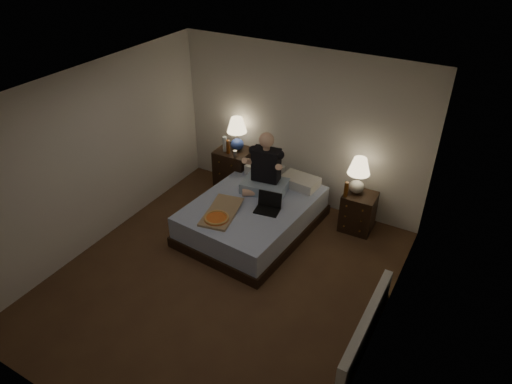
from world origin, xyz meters
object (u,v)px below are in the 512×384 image
Objects in this scene: nightstand_left at (234,169)px; nightstand_right at (358,212)px; person at (265,163)px; lamp_left at (237,134)px; soda_can at (235,153)px; water_bottle at (225,144)px; beer_bottle_right at (346,189)px; laptop at (267,204)px; pizza_box at (217,218)px; lamp_right at (358,176)px; bed at (253,216)px; radiator at (366,327)px; beer_bottle_left at (228,147)px.

nightstand_left is 1.20× the size of nightstand_right.
nightstand_left is at bearing 141.13° from person.
lamp_left reaches higher than soda_can.
water_bottle is at bearing -145.28° from nightstand_left.
laptop is (-0.87, -0.76, -0.10)m from beer_bottle_right.
beer_bottle_right is 0.25× the size of person.
lamp_left reaches higher than pizza_box.
nightstand_left is 1.66m from pizza_box.
person is at bearing -159.47° from lamp_right.
bed is at bearing -44.01° from soda_can.
radiator is (2.11, -1.15, -0.05)m from bed.
person is at bearing -34.38° from lamp_left.
person reaches higher than pizza_box.
nightstand_right is 0.79× the size of pizza_box.
radiator is at bearing -23.99° from bed.
bed is 7.91× the size of water_bottle.
radiator is (3.09, -1.93, -0.65)m from water_bottle.
bed is 3.53× the size of lamp_right.
radiator is at bearing -43.86° from person.
bed is 8.60× the size of beer_bottle_right.
bed is 1.39m from water_bottle.
lamp_left is (-0.83, 0.92, 0.76)m from bed.
beer_bottle_right is (1.16, 0.66, 0.47)m from bed.
nightstand_left is at bearing 102.51° from pizza_box.
lamp_left reaches higher than nightstand_left.
nightstand_left is at bearing 130.70° from laptop.
pizza_box is (0.54, -1.35, -0.24)m from soda_can.
beer_bottle_right is 1.22m from person.
beer_bottle_right is (-0.10, -0.17, -0.17)m from lamp_right.
lamp_right reaches higher than radiator.
pizza_box is 0.47× the size of radiator.
water_bottle is (-2.23, -0.05, -0.03)m from lamp_right.
nightstand_right is 0.38× the size of radiator.
water_bottle is 1.56m from laptop.
pizza_box is at bearing -134.58° from lamp_right.
lamp_right reaches higher than laptop.
beer_bottle_left is at bearing 144.59° from bed.
laptop is at bearing -66.05° from person.
radiator is at bearing -62.07° from beer_bottle_right.
lamp_right is 2.43× the size of beer_bottle_left.
beer_bottle_left is at bearing 167.83° from soda_can.
water_bottle reaches higher than bed.
water_bottle is at bearing 153.86° from beer_bottle_left.
person is at bearing -25.34° from soda_can.
radiator is (0.78, -1.94, -0.10)m from nightstand_right.
lamp_right reaches higher than water_bottle.
beer_bottle_right is at bearing -119.90° from lamp_right.
nightstand_left is at bearing -122.05° from lamp_left.
bed is at bearing -146.62° from lamp_right.
laptop is (1.12, -1.02, -0.39)m from lamp_left.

